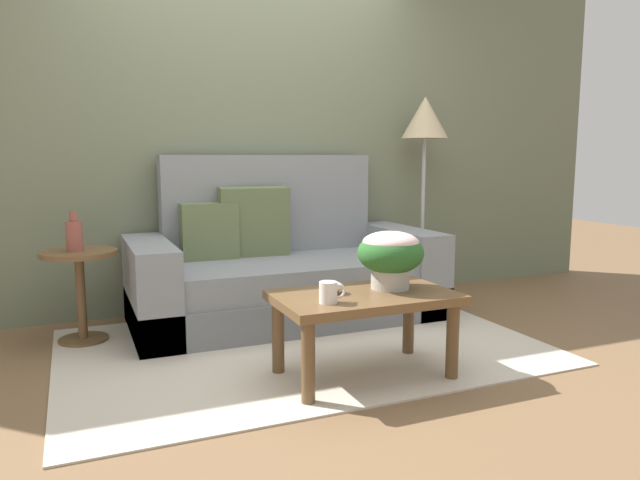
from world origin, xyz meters
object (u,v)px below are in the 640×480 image
Objects in this scene: side_table at (80,279)px; floor_lamp at (425,131)px; coffee_mug at (329,292)px; potted_plant at (391,253)px; table_vase at (74,235)px; snack_bowl at (332,287)px; coffee_table at (364,307)px; couch at (281,272)px.

floor_lamp is (2.55, 0.26, 0.92)m from side_table.
side_table reaches higher than coffee_mug.
potted_plant is 1.45× the size of table_vase.
coffee_mug is 1.66m from table_vase.
potted_plant is 0.35m from snack_bowl.
table_vase reaches higher than coffee_table.
couch is 5.99× the size of potted_plant.
floor_lamp is 1.88m from potted_plant.
floor_lamp is 2.13m from snack_bowl.
snack_bowl is (-1.40, -1.36, -0.84)m from floor_lamp.
coffee_mug is at bearing -118.95° from snack_bowl.
couch reaches higher than coffee_table.
potted_plant reaches higher than coffee_mug.
coffee_mug is (-0.23, -1.32, 0.16)m from couch.
table_vase is at bearing 138.96° from coffee_table.
coffee_table is 0.29m from coffee_mug.
snack_bowl is (1.15, -1.10, 0.08)m from side_table.
couch is 1.35m from table_vase.
table_vase is at bearing 143.41° from potted_plant.
side_table is 4.93× the size of snack_bowl.
snack_bowl is at bearing 159.24° from coffee_table.
snack_bowl is at bearing -43.82° from side_table.
coffee_mug is 0.56× the size of table_vase.
table_vase is (-0.02, -0.01, 0.27)m from side_table.
coffee_mug is (-0.24, -0.11, 0.12)m from coffee_table.
floor_lamp is at bearing 6.04° from table_vase.
side_table is 2.72m from floor_lamp.
couch is at bearing 83.37° from snack_bowl.
coffee_table is at bearing -131.31° from floor_lamp.
side_table is at bearing -174.20° from floor_lamp.
coffee_mug reaches higher than coffee_table.
coffee_table is at bearing -89.22° from couch.
couch is 1.30× the size of floor_lamp.
snack_bowl is 0.48× the size of table_vase.
potted_plant is at bearing -36.59° from table_vase.
side_table is 1.60m from snack_bowl.
coffee_table is at bearing 24.31° from coffee_mug.
coffee_table is 1.61× the size of side_table.
coffee_mug is at bearing -99.73° from couch.
side_table is 1.86m from potted_plant.
couch is at bearing 99.03° from potted_plant.
coffee_table is 3.81× the size of table_vase.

